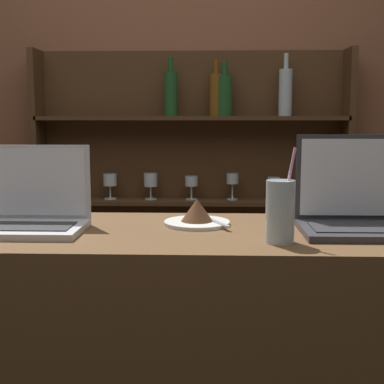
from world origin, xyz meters
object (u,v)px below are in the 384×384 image
(laptop_far, at_px, (361,209))
(cake_plate, at_px, (197,215))
(laptop_near, at_px, (25,211))
(water_glass, at_px, (280,211))

(laptop_far, relative_size, cake_plate, 1.74)
(laptop_near, height_order, laptop_far, laptop_far)
(laptop_near, distance_m, laptop_far, 0.90)
(laptop_near, xyz_separation_m, water_glass, (0.67, -0.13, 0.03))
(cake_plate, bearing_deg, laptop_near, -169.64)
(laptop_near, height_order, water_glass, water_glass)
(laptop_far, height_order, cake_plate, laptop_far)
(cake_plate, bearing_deg, water_glass, -45.69)
(water_glass, bearing_deg, cake_plate, 134.31)
(water_glass, bearing_deg, laptop_far, 31.70)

